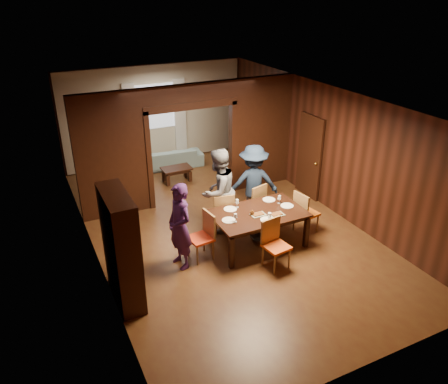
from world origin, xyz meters
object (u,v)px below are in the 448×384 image
person_navy (253,183)px  sofa (171,158)px  chair_near (277,245)px  hutch (121,248)px  chair_left (200,237)px  chair_right (307,212)px  coffee_table (177,174)px  dining_table (258,229)px  person_grey (218,191)px  chair_far_r (253,203)px  chair_far_l (222,212)px  person_purple (180,227)px

person_navy → sofa: bearing=-61.6°
person_navy → chair_near: bearing=92.9°
sofa → hutch: bearing=67.9°
chair_left → chair_right: same height
person_navy → coffee_table: person_navy is taller
dining_table → chair_near: size_ratio=1.94×
person_grey → coffee_table: (0.09, 2.87, -0.74)m
person_navy → chair_far_r: person_navy is taller
person_grey → dining_table: size_ratio=1.00×
person_grey → chair_left: (-0.79, -0.85, -0.46)m
chair_right → chair_far_l: (-1.66, 0.79, 0.00)m
person_grey → dining_table: (0.47, -0.91, -0.56)m
person_navy → chair_far_r: size_ratio=1.84×
chair_right → chair_far_r: 1.22m
person_navy → chair_right: size_ratio=1.84×
person_grey → dining_table: person_grey is taller
chair_right → person_navy: bearing=26.1°
chair_left → hutch: (-1.64, -0.54, 0.52)m
hutch → chair_left: bearing=18.2°
coffee_table → chair_far_l: bearing=-91.0°
person_navy → chair_far_r: (-0.09, -0.16, -0.41)m
chair_near → chair_far_r: bearing=67.3°
person_navy → chair_right: bearing=144.5°
person_navy → hutch: 3.70m
chair_left → chair_right: 2.48m
sofa → hutch: size_ratio=0.93×
chair_far_l → hutch: bearing=38.3°
chair_far_r → hutch: (-3.27, -1.37, 0.52)m
chair_far_r → dining_table: bearing=51.6°
chair_far_l → chair_far_r: (0.82, 0.10, 0.00)m
chair_far_l → chair_near: size_ratio=1.00×
dining_table → chair_far_l: 0.91m
person_grey → chair_far_r: size_ratio=1.95×
person_purple → person_navy: 2.40m
person_purple → chair_right: person_purple is taller
person_grey → chair_left: size_ratio=1.95×
chair_far_r → sofa: bearing=-97.5°
person_navy → chair_near: person_navy is taller
person_navy → chair_left: 2.03m
dining_table → chair_left: (-1.26, 0.06, 0.10)m
person_navy → coffee_table: bearing=-53.7°
sofa → chair_left: 4.94m
person_navy → dining_table: person_navy is taller
person_navy → sofa: 3.92m
person_purple → person_navy: person_navy is taller
person_navy → hutch: hutch is taller
coffee_table → chair_near: 4.64m
person_purple → person_grey: person_grey is taller
chair_far_l → coffee_table: bearing=-80.0°
dining_table → chair_far_r: size_ratio=1.94×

